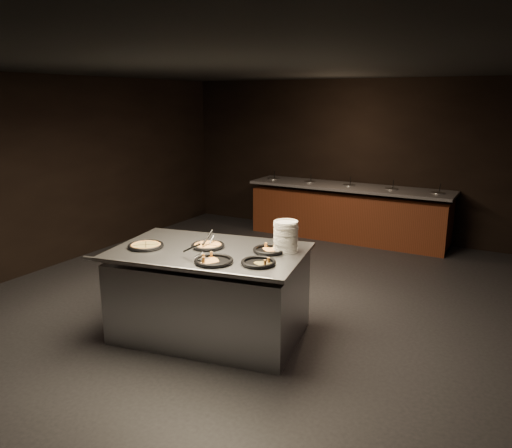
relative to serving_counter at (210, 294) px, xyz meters
The scene contains 11 objects.
room 1.33m from the serving_counter, 88.98° to the left, with size 7.02×8.02×2.92m.
salad_bar 4.45m from the serving_counter, 89.80° to the left, with size 3.70×0.83×1.18m.
serving_counter is the anchor object (origin of this frame).
plate_stack 1.06m from the serving_counter, 25.84° to the left, with size 0.26×0.26×0.32m, color white.
pan_veggie_whole 0.88m from the serving_counter, 157.75° to the right, with size 0.39×0.39×0.04m.
pan_cheese_whole 0.54m from the serving_counter, 131.33° to the left, with size 0.36×0.36×0.04m.
pan_cheese_slices_a 0.84m from the serving_counter, 23.27° to the left, with size 0.35×0.35×0.04m.
pan_cheese_slices_b 0.69m from the serving_counter, 49.11° to the right, with size 0.39×0.39×0.04m.
pan_veggie_slices 0.89m from the serving_counter, 12.83° to the right, with size 0.35×0.35×0.04m.
server_left 0.61m from the serving_counter, 120.28° to the left, with size 0.11×0.34×0.16m.
server_right 0.68m from the serving_counter, 78.20° to the right, with size 0.35×0.11×0.17m.
Camera 1 is at (2.92, -5.09, 2.55)m, focal length 35.00 mm.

